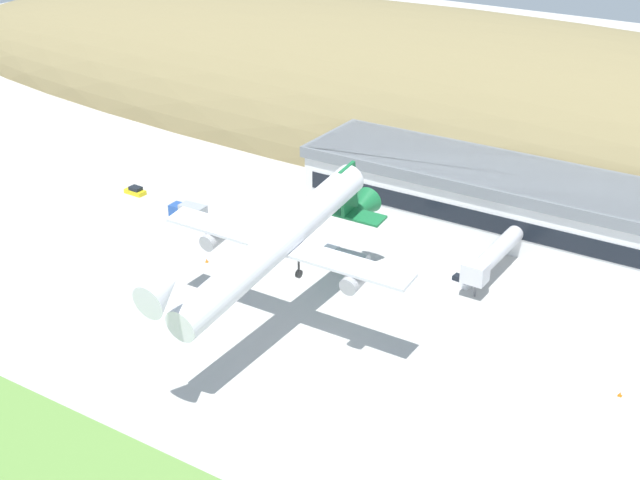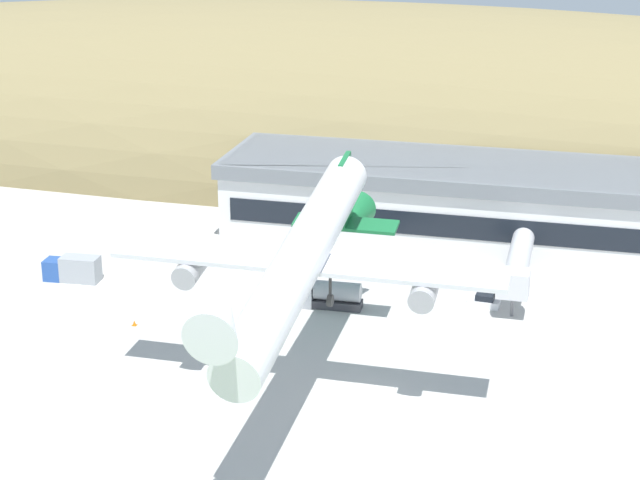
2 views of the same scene
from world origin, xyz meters
name	(u,v)px [view 2 (image 2 of 2)]	position (x,y,z in m)	size (l,w,h in m)	color
ground_plane	(369,399)	(0.00, 0.00, 0.00)	(425.76, 425.76, 0.00)	#B7B5AF
hill_backdrop	(357,151)	(-20.05, 86.32, 0.00)	(325.66, 71.19, 49.53)	olive
terminal_building	(545,203)	(13.09, 45.33, 5.91)	(82.43, 17.77, 10.43)	silver
jetway_0	(518,264)	(11.17, 27.85, 3.99)	(3.38, 16.58, 5.43)	silver
cargo_airplane	(303,259)	(-5.90, -1.10, 13.67)	(36.00, 46.90, 10.66)	silver
service_car_2	(484,301)	(7.93, 24.21, 0.61)	(3.77, 1.91, 1.48)	silver
fuel_truck	(326,294)	(-9.01, 19.87, 1.48)	(8.12, 2.50, 3.05)	silver
box_truck	(73,269)	(-39.72, 20.16, 1.42)	(6.75, 2.74, 3.00)	#264C99
traffic_cone_0	(134,323)	(-27.56, 9.94, 0.28)	(0.52, 0.52, 0.58)	orange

